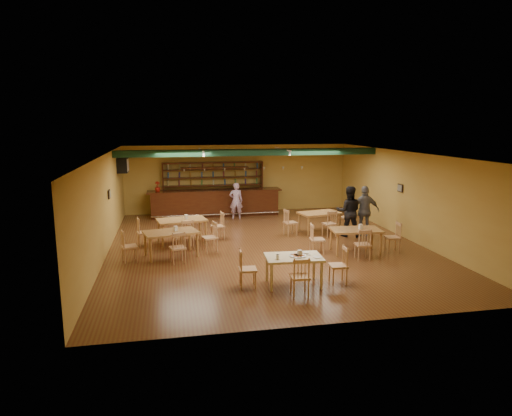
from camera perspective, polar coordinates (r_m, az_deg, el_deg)
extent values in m
plane|color=brown|center=(14.88, 1.25, -4.75)|extent=(12.00, 12.00, 0.00)
cube|color=#10321D|center=(17.12, -0.71, 7.05)|extent=(10.00, 0.30, 0.25)
cube|color=silver|center=(17.49, -6.93, 7.28)|extent=(0.05, 2.50, 0.05)
cube|color=silver|center=(18.00, 3.36, 7.43)|extent=(0.05, 2.50, 0.05)
cube|color=silver|center=(18.36, -16.49, 5.23)|extent=(0.34, 0.70, 0.48)
cube|color=black|center=(15.30, -18.07, 1.66)|extent=(0.04, 0.34, 0.28)
cube|color=black|center=(16.74, 17.78, 2.42)|extent=(0.04, 0.34, 0.28)
cube|color=#39120B|center=(19.56, -5.19, 0.66)|extent=(5.72, 0.85, 1.13)
cube|color=#39120B|center=(20.09, -5.40, 2.58)|extent=(4.42, 0.40, 2.28)
imported|color=#A11C0E|center=(19.35, -12.35, 2.68)|extent=(0.30, 0.30, 0.42)
cube|color=#A6733B|center=(15.37, -9.33, -2.86)|extent=(1.74, 1.22, 0.80)
cube|color=#A6733B|center=(16.77, 7.99, -1.78)|extent=(1.62, 1.17, 0.74)
cube|color=#A6733B|center=(13.83, -10.67, -4.48)|extent=(1.73, 1.28, 0.78)
cube|color=#A6733B|center=(14.32, 12.43, -4.07)|extent=(1.58, 1.04, 0.75)
cube|color=beige|center=(11.30, 4.76, -7.89)|extent=(1.44, 0.98, 0.74)
cylinder|color=silver|center=(11.21, 5.28, -6.03)|extent=(0.44, 0.44, 0.01)
cylinder|color=#EAE5C6|center=(10.93, 2.75, -6.19)|extent=(0.08, 0.08, 0.11)
cube|color=white|center=(11.46, 6.20, -5.63)|extent=(0.23, 0.20, 0.03)
cube|color=silver|center=(11.30, 5.94, -5.86)|extent=(0.33, 0.20, 0.00)
cylinder|color=white|center=(11.16, 7.77, -6.17)|extent=(0.23, 0.23, 0.01)
imported|color=purple|center=(18.81, -2.54, 0.92)|extent=(0.60, 0.43, 1.54)
imported|color=black|center=(16.21, 11.63, -0.43)|extent=(1.03, 0.90, 1.79)
imported|color=slate|center=(16.47, 13.59, -0.36)|extent=(1.08, 0.53, 1.78)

